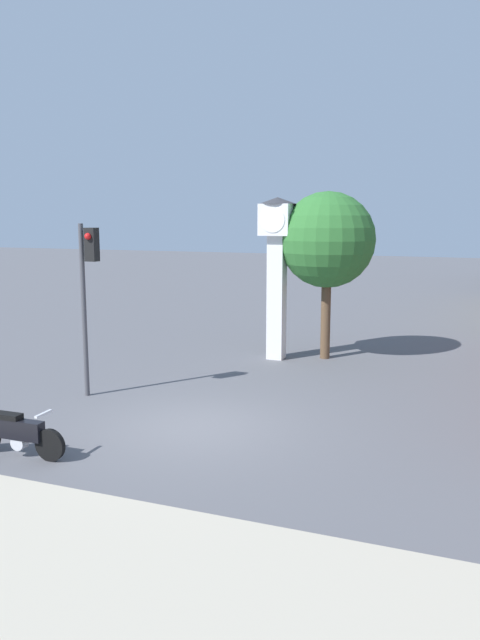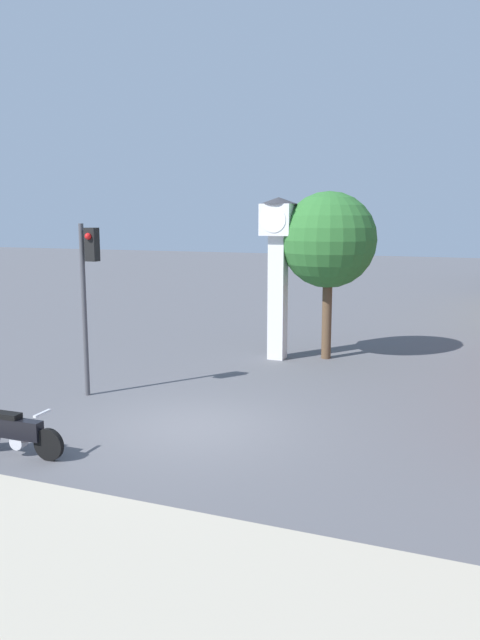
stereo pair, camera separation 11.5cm
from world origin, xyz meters
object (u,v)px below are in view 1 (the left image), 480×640
motorcycle (17,433)px  street_tree (327,241)px  traffic_light (88,279)px  clock_tower (277,254)px

motorcycle → street_tree: size_ratio=0.40×
traffic_light → motorcycle: bearing=-75.7°
motorcycle → traffic_light: 4.68m
clock_tower → traffic_light: size_ratio=1.17×
clock_tower → street_tree: (1.42, 0.60, 0.40)m
clock_tower → traffic_light: (-3.00, -5.63, -0.36)m
clock_tower → street_tree: size_ratio=0.96×
motorcycle → street_tree: 11.13m
clock_tower → street_tree: 1.60m
traffic_light → street_tree: 7.68m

